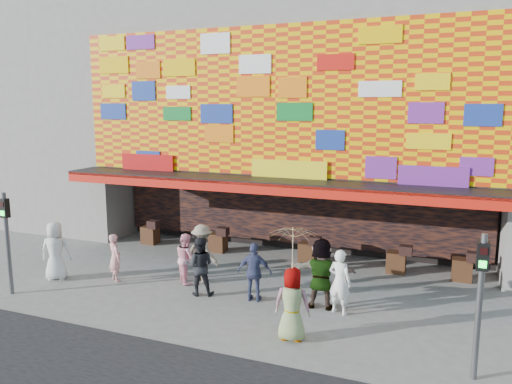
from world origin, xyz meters
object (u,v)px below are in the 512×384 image
(signal_left, at_px, (7,232))
(ped_h, at_px, (340,282))
(ped_b, at_px, (115,257))
(ped_i, at_px, (186,258))
(ped_d, at_px, (202,253))
(ped_g, at_px, (292,304))
(signal_right, at_px, (480,291))
(ped_e, at_px, (255,272))
(ped_a, at_px, (56,251))
(ped_c, at_px, (200,266))
(ped_f, at_px, (321,273))
(parasol, at_px, (293,249))

(signal_left, xyz_separation_m, ped_h, (9.18, 2.19, -0.99))
(ped_b, relative_size, ped_i, 0.97)
(ped_d, relative_size, ped_g, 1.03)
(signal_right, height_order, ped_b, signal_right)
(ped_i, bearing_deg, ped_h, -141.89)
(signal_left, relative_size, ped_d, 1.67)
(signal_left, relative_size, ped_e, 1.79)
(ped_a, height_order, ped_b, ped_a)
(ped_c, height_order, ped_h, ped_h)
(ped_e, distance_m, ped_i, 2.58)
(ped_f, xyz_separation_m, ped_g, (-0.15, -2.09, -0.10))
(ped_e, relative_size, ped_g, 0.96)
(ped_e, height_order, ped_h, ped_h)
(ped_c, xyz_separation_m, ped_g, (3.35, -1.72, 0.01))
(ped_a, relative_size, ped_e, 1.11)
(signal_left, distance_m, ped_b, 3.15)
(ped_f, relative_size, ped_i, 1.25)
(ped_i, bearing_deg, ped_a, 62.52)
(ped_a, bearing_deg, ped_g, 146.99)
(ped_h, bearing_deg, ped_i, 9.96)
(signal_right, height_order, ped_g, signal_right)
(ped_f, xyz_separation_m, ped_i, (-4.36, 0.38, -0.19))
(ped_b, bearing_deg, ped_h, -149.06)
(ped_i, xyz_separation_m, parasol, (4.21, -2.47, 1.43))
(ped_b, relative_size, ped_d, 0.83)
(ped_a, relative_size, ped_f, 0.96)
(ped_h, distance_m, parasol, 2.44)
(ped_h, bearing_deg, signal_right, 162.12)
(signal_right, distance_m, ped_d, 8.37)
(ped_b, distance_m, ped_f, 6.52)
(ped_a, bearing_deg, ped_f, 161.49)
(ped_b, xyz_separation_m, ped_d, (2.54, 1.01, 0.15))
(signal_right, xyz_separation_m, ped_g, (-3.92, 0.27, -0.99))
(signal_left, xyz_separation_m, ped_g, (8.48, 0.27, -0.99))
(parasol, bearing_deg, ped_i, 149.65)
(ped_a, xyz_separation_m, parasol, (8.15, -1.18, 1.28))
(ped_c, height_order, ped_e, ped_c)
(ped_c, distance_m, ped_d, 1.16)
(ped_f, height_order, ped_g, ped_f)
(ped_g, bearing_deg, ped_h, -117.83)
(ped_f, bearing_deg, ped_i, -8.96)
(ped_c, relative_size, ped_h, 0.99)
(ped_a, relative_size, ped_i, 1.19)
(signal_right, xyz_separation_m, ped_b, (-10.27, 2.04, -1.11))
(signal_left, relative_size, ped_f, 1.55)
(ped_b, height_order, parasol, parasol)
(ped_e, bearing_deg, ped_f, 179.08)
(parasol, bearing_deg, ped_b, 164.42)
(ped_d, bearing_deg, signal_right, 173.04)
(ped_c, bearing_deg, ped_g, 132.71)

